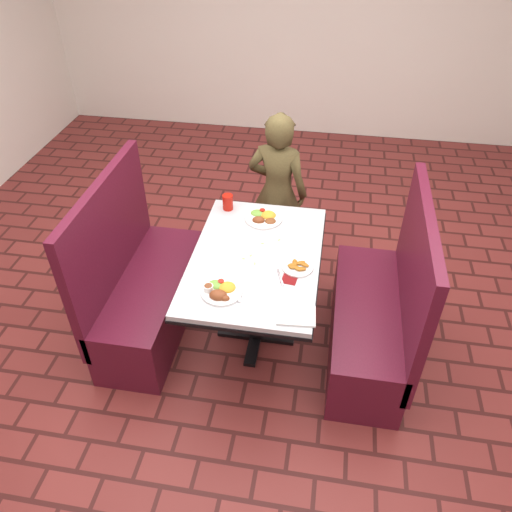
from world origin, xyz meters
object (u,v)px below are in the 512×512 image
at_px(dining_table, 256,268).
at_px(diner_person, 277,193).
at_px(booth_bench_right, 375,318).
at_px(plantain_plate, 298,266).
at_px(booth_bench_left, 144,291).
at_px(far_dinner_plate, 264,216).
at_px(red_tumbler, 228,202).
at_px(near_dinner_plate, 221,289).

relative_size(dining_table, diner_person, 0.93).
xyz_separation_m(booth_bench_right, plantain_plate, (-0.53, -0.07, 0.43)).
height_order(dining_table, booth_bench_right, booth_bench_right).
relative_size(dining_table, plantain_plate, 6.34).
bearing_deg(booth_bench_left, far_dinner_plate, 27.76).
bearing_deg(red_tumbler, diner_person, 55.11).
bearing_deg(red_tumbler, near_dinner_plate, -80.56).
bearing_deg(near_dinner_plate, diner_person, 83.12).
height_order(diner_person, near_dinner_plate, diner_person).
height_order(near_dinner_plate, far_dinner_plate, near_dinner_plate).
bearing_deg(red_tumbler, plantain_plate, -45.68).
height_order(diner_person, plantain_plate, diner_person).
xyz_separation_m(booth_bench_right, diner_person, (-0.79, 0.93, 0.32)).
relative_size(dining_table, booth_bench_right, 1.01).
xyz_separation_m(booth_bench_left, near_dinner_plate, (0.66, -0.37, 0.45)).
xyz_separation_m(booth_bench_left, far_dinner_plate, (0.78, 0.41, 0.44)).
distance_m(booth_bench_left, booth_bench_right, 1.60).
bearing_deg(dining_table, booth_bench_right, 0.00).
bearing_deg(plantain_plate, red_tumbler, 134.32).
distance_m(booth_bench_right, diner_person, 1.26).
bearing_deg(dining_table, near_dinner_plate, -111.28).
bearing_deg(dining_table, plantain_plate, -15.01).
bearing_deg(dining_table, far_dinner_plate, 92.16).
xyz_separation_m(plantain_plate, red_tumbler, (-0.55, 0.57, 0.04)).
height_order(dining_table, diner_person, diner_person).
bearing_deg(far_dinner_plate, red_tumbler, 162.73).
bearing_deg(near_dinner_plate, dining_table, 68.72).
height_order(near_dinner_plate, plantain_plate, near_dinner_plate).
xyz_separation_m(booth_bench_left, diner_person, (0.81, 0.93, 0.32)).
height_order(booth_bench_left, booth_bench_right, same).
height_order(near_dinner_plate, red_tumbler, red_tumbler).
relative_size(diner_person, near_dinner_plate, 5.47).
bearing_deg(near_dinner_plate, booth_bench_left, 150.80).
xyz_separation_m(diner_person, plantain_plate, (0.26, -1.00, 0.11)).
xyz_separation_m(far_dinner_plate, plantain_plate, (0.28, -0.48, -0.01)).
bearing_deg(far_dinner_plate, booth_bench_left, -152.24).
height_order(booth_bench_right, near_dinner_plate, booth_bench_right).
bearing_deg(diner_person, booth_bench_left, 58.40).
distance_m(dining_table, red_tumbler, 0.59).
bearing_deg(plantain_plate, booth_bench_right, 7.74).
bearing_deg(booth_bench_left, red_tumbler, 44.09).
distance_m(dining_table, far_dinner_plate, 0.43).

